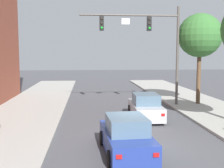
# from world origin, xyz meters

# --- Properties ---
(ground_plane) EXTENTS (120.00, 120.00, 0.00)m
(ground_plane) POSITION_xyz_m (0.00, 0.00, 0.00)
(ground_plane) COLOR #4C4C51
(traffic_signal_mast) EXTENTS (7.58, 0.38, 7.50)m
(traffic_signal_mast) POSITION_xyz_m (2.41, 9.45, 5.39)
(traffic_signal_mast) COLOR #514C47
(traffic_signal_mast) RESTS_ON sidewalk_right
(car_lead_silver) EXTENTS (1.93, 4.28, 1.60)m
(car_lead_silver) POSITION_xyz_m (1.30, 5.39, 0.72)
(car_lead_silver) COLOR #B7B7BC
(car_lead_silver) RESTS_ON ground
(car_following_blue) EXTENTS (2.01, 4.32, 1.60)m
(car_following_blue) POSITION_xyz_m (-0.81, -0.93, 0.72)
(car_following_blue) COLOR navy
(car_following_blue) RESTS_ON ground
(street_tree_second) EXTENTS (3.41, 3.41, 7.06)m
(street_tree_second) POSITION_xyz_m (6.43, 9.69, 5.47)
(street_tree_second) COLOR brown
(street_tree_second) RESTS_ON sidewalk_right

